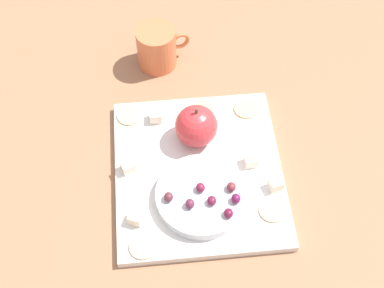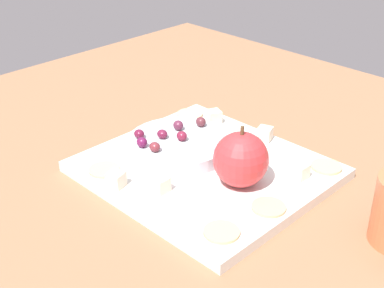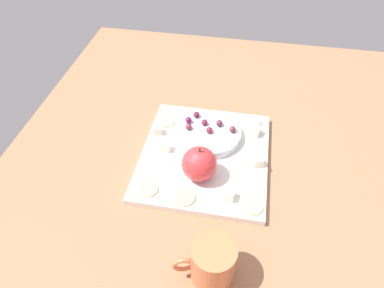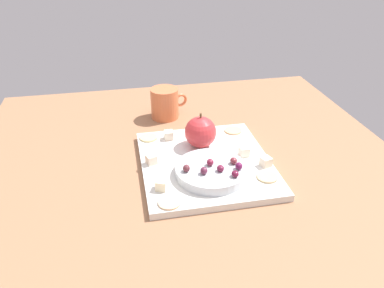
{
  "view_description": "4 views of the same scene",
  "coord_description": "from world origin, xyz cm",
  "px_view_note": "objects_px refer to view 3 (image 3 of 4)",
  "views": [
    {
      "loc": [
        47.45,
        -2.79,
        88.63
      ],
      "look_at": [
        -6.51,
        2.46,
        8.98
      ],
      "focal_mm": 51.28,
      "sensor_mm": 36.0,
      "label": 1
    },
    {
      "loc": [
        -51.38,
        54.44,
        46.43
      ],
      "look_at": [
        -0.73,
        3.37,
        7.45
      ],
      "focal_mm": 51.04,
      "sensor_mm": 36.0,
      "label": 2
    },
    {
      "loc": [
        -60.15,
        -3.79,
        65.25
      ],
      "look_at": [
        -5.27,
        6.14,
        9.39
      ],
      "focal_mm": 32.55,
      "sensor_mm": 36.0,
      "label": 3
    },
    {
      "loc": [
        69.31,
        -14.5,
        53.08
      ],
      "look_at": [
        -6.15,
        0.63,
        8.24
      ],
      "focal_mm": 35.6,
      "sensor_mm": 36.0,
      "label": 4
    }
  ],
  "objects_px": {
    "cracker_2": "(166,122)",
    "cup": "(212,262)",
    "cheese_cube_1": "(165,147)",
    "grape_2": "(219,123)",
    "cheese_cube_2": "(258,161)",
    "cracker_1": "(253,120)",
    "serving_dish": "(209,134)",
    "apple_whole": "(199,164)",
    "cheese_cube_0": "(157,130)",
    "grape_6": "(188,120)",
    "platter": "(205,156)",
    "cheese_cube_3": "(256,131)",
    "cracker_4": "(252,206)",
    "grape_3": "(196,115)",
    "grape_5": "(209,130)",
    "grape_0": "(204,122)",
    "cracker_0": "(148,189)",
    "grape_1": "(189,127)",
    "cracker_3": "(185,197)",
    "grape_4": "(233,129)",
    "cheese_cube_4": "(229,195)"
  },
  "relations": [
    {
      "from": "cracker_1",
      "to": "grape_0",
      "type": "height_order",
      "value": "grape_0"
    },
    {
      "from": "grape_0",
      "to": "grape_2",
      "type": "distance_m",
      "value": 0.04
    },
    {
      "from": "apple_whole",
      "to": "grape_6",
      "type": "relative_size",
      "value": 4.54
    },
    {
      "from": "cheese_cube_2",
      "to": "cup",
      "type": "distance_m",
      "value": 0.28
    },
    {
      "from": "cracker_1",
      "to": "grape_3",
      "type": "height_order",
      "value": "grape_3"
    },
    {
      "from": "cracker_3",
      "to": "grape_5",
      "type": "xyz_separation_m",
      "value": [
        0.19,
        -0.02,
        0.03
      ]
    },
    {
      "from": "cracker_4",
      "to": "cheese_cube_3",
      "type": "bearing_deg",
      "value": 1.28
    },
    {
      "from": "cheese_cube_3",
      "to": "cracker_0",
      "type": "relative_size",
      "value": 0.48
    },
    {
      "from": "cheese_cube_3",
      "to": "grape_5",
      "type": "relative_size",
      "value": 1.28
    },
    {
      "from": "cheese_cube_2",
      "to": "grape_0",
      "type": "xyz_separation_m",
      "value": [
        0.09,
        0.14,
        0.02
      ]
    },
    {
      "from": "platter",
      "to": "cheese_cube_4",
      "type": "relative_size",
      "value": 14.99
    },
    {
      "from": "serving_dish",
      "to": "apple_whole",
      "type": "xyz_separation_m",
      "value": [
        -0.13,
        0.0,
        0.03
      ]
    },
    {
      "from": "cracker_0",
      "to": "cracker_1",
      "type": "xyz_separation_m",
      "value": [
        0.27,
        -0.21,
        0.0
      ]
    },
    {
      "from": "cracker_2",
      "to": "cup",
      "type": "height_order",
      "value": "cup"
    },
    {
      "from": "apple_whole",
      "to": "cracker_3",
      "type": "distance_m",
      "value": 0.08
    },
    {
      "from": "grape_0",
      "to": "cracker_1",
      "type": "bearing_deg",
      "value": -63.54
    },
    {
      "from": "cracker_0",
      "to": "grape_4",
      "type": "distance_m",
      "value": 0.25
    },
    {
      "from": "cup",
      "to": "apple_whole",
      "type": "bearing_deg",
      "value": 15.39
    },
    {
      "from": "serving_dish",
      "to": "cup",
      "type": "bearing_deg",
      "value": -170.86
    },
    {
      "from": "grape_0",
      "to": "grape_6",
      "type": "bearing_deg",
      "value": 89.29
    },
    {
      "from": "cheese_cube_3",
      "to": "cracker_3",
      "type": "xyz_separation_m",
      "value": [
        -0.23,
        0.14,
        -0.01
      ]
    },
    {
      "from": "cheese_cube_2",
      "to": "grape_0",
      "type": "distance_m",
      "value": 0.17
    },
    {
      "from": "cheese_cube_2",
      "to": "cracker_1",
      "type": "height_order",
      "value": "cheese_cube_2"
    },
    {
      "from": "grape_1",
      "to": "grape_2",
      "type": "xyz_separation_m",
      "value": [
        0.03,
        -0.07,
        0.0
      ]
    },
    {
      "from": "cracker_3",
      "to": "cracker_4",
      "type": "xyz_separation_m",
      "value": [
        0.0,
        -0.14,
        0.0
      ]
    },
    {
      "from": "cracker_4",
      "to": "grape_3",
      "type": "height_order",
      "value": "grape_3"
    },
    {
      "from": "cheese_cube_0",
      "to": "grape_0",
      "type": "distance_m",
      "value": 0.12
    },
    {
      "from": "apple_whole",
      "to": "grape_0",
      "type": "xyz_separation_m",
      "value": [
        0.15,
        0.01,
        -0.01
      ]
    },
    {
      "from": "cheese_cube_3",
      "to": "cracker_4",
      "type": "distance_m",
      "value": 0.22
    },
    {
      "from": "cracker_2",
      "to": "cracker_3",
      "type": "height_order",
      "value": "same"
    },
    {
      "from": "platter",
      "to": "grape_0",
      "type": "height_order",
      "value": "grape_0"
    },
    {
      "from": "cracker_4",
      "to": "grape_4",
      "type": "height_order",
      "value": "grape_4"
    },
    {
      "from": "platter",
      "to": "cup",
      "type": "distance_m",
      "value": 0.29
    },
    {
      "from": "cheese_cube_2",
      "to": "cracker_2",
      "type": "distance_m",
      "value": 0.26
    },
    {
      "from": "cracker_0",
      "to": "grape_0",
      "type": "bearing_deg",
      "value": -23.92
    },
    {
      "from": "cracker_4",
      "to": "grape_3",
      "type": "relative_size",
      "value": 2.66
    },
    {
      "from": "cracker_0",
      "to": "cracker_2",
      "type": "xyz_separation_m",
      "value": [
        0.22,
        0.01,
        0.0
      ]
    },
    {
      "from": "cheese_cube_3",
      "to": "cracker_3",
      "type": "bearing_deg",
      "value": 148.58
    },
    {
      "from": "cheese_cube_0",
      "to": "grape_6",
      "type": "bearing_deg",
      "value": -67.48
    },
    {
      "from": "cheese_cube_2",
      "to": "cracker_4",
      "type": "xyz_separation_m",
      "value": [
        -0.12,
        0.01,
        -0.01
      ]
    },
    {
      "from": "serving_dish",
      "to": "cheese_cube_1",
      "type": "bearing_deg",
      "value": 123.45
    },
    {
      "from": "serving_dish",
      "to": "cheese_cube_3",
      "type": "bearing_deg",
      "value": -75.11
    },
    {
      "from": "cheese_cube_0",
      "to": "grape_5",
      "type": "relative_size",
      "value": 1.28
    },
    {
      "from": "cheese_cube_1",
      "to": "grape_2",
      "type": "xyz_separation_m",
      "value": [
        0.09,
        -0.12,
        0.02
      ]
    },
    {
      "from": "grape_3",
      "to": "cup",
      "type": "xyz_separation_m",
      "value": [
        -0.39,
        -0.09,
        -0.0
      ]
    },
    {
      "from": "apple_whole",
      "to": "cup",
      "type": "distance_m",
      "value": 0.22
    },
    {
      "from": "cheese_cube_0",
      "to": "cheese_cube_3",
      "type": "relative_size",
      "value": 1.0
    },
    {
      "from": "platter",
      "to": "cracker_0",
      "type": "relative_size",
      "value": 7.21
    },
    {
      "from": "cracker_1",
      "to": "grape_6",
      "type": "relative_size",
      "value": 2.66
    },
    {
      "from": "cheese_cube_3",
      "to": "grape_3",
      "type": "height_order",
      "value": "grape_3"
    }
  ]
}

